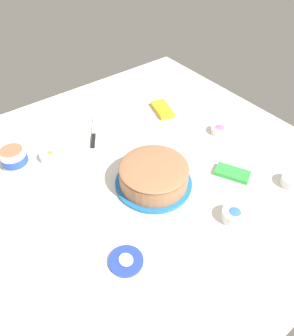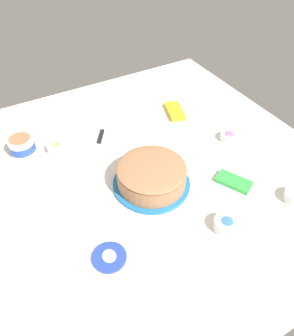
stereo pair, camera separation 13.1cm
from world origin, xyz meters
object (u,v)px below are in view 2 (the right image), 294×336
object	(u,v)px
frosting_tub_lid	(109,257)
sprinkle_bowl_blue	(226,224)
spreading_knife	(103,130)
frosting_tub	(22,146)
candy_box_lower	(175,111)
candy_box_upper	(234,182)
frosted_cake	(152,176)
sprinkle_bowl_pink	(229,136)
sprinkle_bowl_orange	(57,147)
paper_napkin	(78,193)

from	to	relation	value
frosting_tub_lid	sprinkle_bowl_blue	size ratio (longest dim) A/B	1.30
frosting_tub_lid	spreading_knife	distance (m)	0.69
frosting_tub	candy_box_lower	world-z (taller)	frosting_tub
spreading_knife	candy_box_upper	world-z (taller)	candy_box_upper
frosted_cake	candy_box_lower	size ratio (longest dim) A/B	2.02
frosting_tub_lid	candy_box_upper	bearing A→B (deg)	96.04
sprinkle_bowl_pink	frosting_tub	bearing A→B (deg)	-113.36
sprinkle_bowl_orange	candy_box_lower	world-z (taller)	sprinkle_bowl_orange
candy_box_lower	candy_box_upper	world-z (taller)	candy_box_lower
sprinkle_bowl_blue	frosting_tub_lid	bearing A→B (deg)	-102.96
frosted_cake	frosting_tub_lid	distance (m)	0.36
frosting_tub	spreading_knife	distance (m)	0.37
frosted_cake	sprinkle_bowl_blue	bearing A→B (deg)	21.57
sprinkle_bowl_orange	frosting_tub	bearing A→B (deg)	-112.52
frosted_cake	frosting_tub_lid	bearing A→B (deg)	-52.64
sprinkle_bowl_orange	sprinkle_bowl_pink	xyz separation A→B (m)	(0.32, 0.73, -0.00)
paper_napkin	sprinkle_bowl_orange	bearing A→B (deg)	177.08
spreading_knife	sprinkle_bowl_pink	world-z (taller)	sprinkle_bowl_pink
frosting_tub_lid	paper_napkin	world-z (taller)	frosting_tub_lid
sprinkle_bowl_orange	candy_box_lower	distance (m)	0.62
sprinkle_bowl_orange	paper_napkin	world-z (taller)	sprinkle_bowl_orange
candy_box_lower	sprinkle_bowl_pink	bearing A→B (deg)	35.40
frosted_cake	frosting_tub	distance (m)	0.60
candy_box_lower	spreading_knife	bearing A→B (deg)	-79.37
sprinkle_bowl_orange	sprinkle_bowl_blue	bearing A→B (deg)	28.77
frosting_tub	sprinkle_bowl_orange	bearing A→B (deg)	67.48
frosting_tub	sprinkle_bowl_blue	size ratio (longest dim) A/B	1.26
spreading_knife	sprinkle_bowl_blue	world-z (taller)	sprinkle_bowl_blue
frosted_cake	frosting_tub	world-z (taller)	frosted_cake
candy_box_lower	paper_napkin	size ratio (longest dim) A/B	1.02
frosting_tub_lid	sprinkle_bowl_pink	xyz separation A→B (m)	(-0.30, 0.75, 0.01)
frosting_tub	frosting_tub_lid	world-z (taller)	frosting_tub
frosting_tub	sprinkle_bowl_blue	distance (m)	0.93
frosting_tub_lid	sprinkle_bowl_blue	world-z (taller)	sprinkle_bowl_blue
frosting_tub	spreading_knife	size ratio (longest dim) A/B	0.54
frosting_tub_lid	sprinkle_bowl_orange	size ratio (longest dim) A/B	1.25
sprinkle_bowl_blue	paper_napkin	xyz separation A→B (m)	(-0.42, -0.40, -0.02)
frosting_tub	sprinkle_bowl_orange	world-z (taller)	frosting_tub
frosting_tub_lid	candy_box_lower	distance (m)	0.88
spreading_knife	candy_box_lower	xyz separation A→B (m)	(0.04, 0.39, 0.01)
candy_box_lower	sprinkle_bowl_orange	bearing A→B (deg)	-74.23
frosting_tub_lid	sprinkle_bowl_orange	distance (m)	0.61
frosting_tub_lid	paper_napkin	xyz separation A→B (m)	(-0.32, 0.01, -0.00)
frosting_tub	sprinkle_bowl_pink	xyz separation A→B (m)	(0.37, 0.86, -0.02)
frosting_tub_lid	spreading_knife	xyz separation A→B (m)	(-0.64, 0.26, -0.00)
frosting_tub	paper_napkin	bearing A→B (deg)	19.50
paper_napkin	frosted_cake	bearing A→B (deg)	69.83
sprinkle_bowl_orange	candy_box_upper	distance (m)	0.78
frosted_cake	paper_napkin	size ratio (longest dim) A/B	2.08
frosting_tub	sprinkle_bowl_blue	bearing A→B (deg)	34.55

